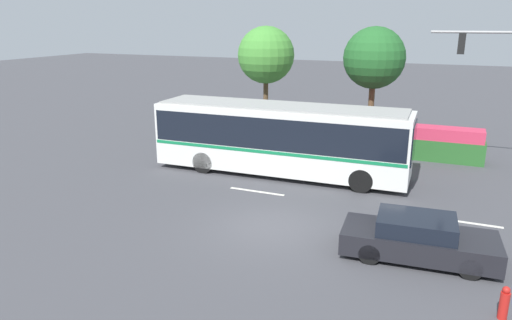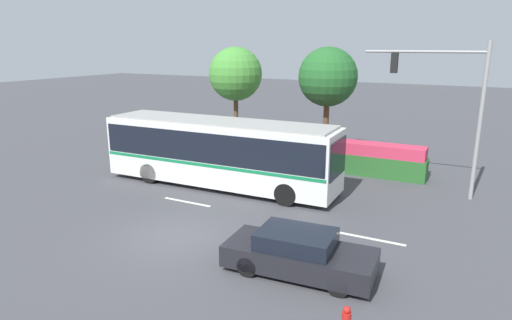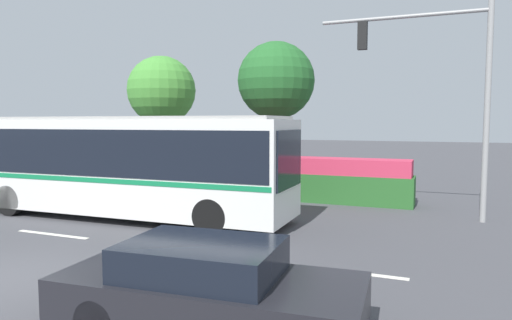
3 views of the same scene
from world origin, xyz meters
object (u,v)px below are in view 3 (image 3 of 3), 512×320
sedan_foreground (208,289)px  street_tree_left (162,91)px  traffic_light_pole (446,77)px  city_bus (117,160)px  street_tree_centre (276,81)px

sedan_foreground → street_tree_left: (-10.82, 15.07, 4.09)m
traffic_light_pole → sedan_foreground: bearing=71.9°
city_bus → sedan_foreground: 9.08m
traffic_light_pole → street_tree_left: size_ratio=1.05×
city_bus → sedan_foreground: bearing=-44.3°
traffic_light_pole → street_tree_left: 15.00m
city_bus → street_tree_centre: bearing=67.5°
street_tree_left → sedan_foreground: bearing=-54.3°
city_bus → street_tree_left: bearing=114.0°
traffic_light_pole → street_tree_centre: size_ratio=1.04×
city_bus → traffic_light_pole: size_ratio=1.70×
city_bus → street_tree_centre: size_ratio=1.78×
traffic_light_pole → street_tree_centre: traffic_light_pole is taller
traffic_light_pole → street_tree_centre: (-6.92, 3.77, 0.40)m
city_bus → traffic_light_pole: 10.68m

